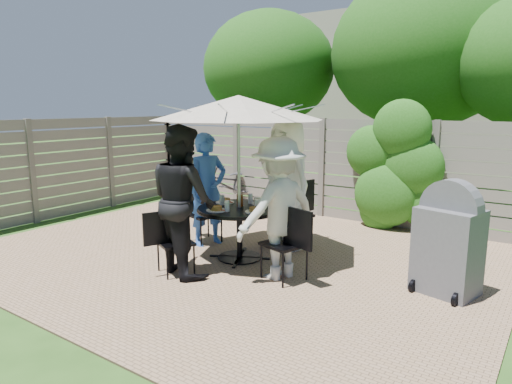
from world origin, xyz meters
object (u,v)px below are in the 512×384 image
Objects in this scene: glass_right at (257,205)px; glass_left at (222,200)px; person_front at (183,200)px; plate_left at (225,201)px; person_back at (287,186)px; umbrella at (239,108)px; coffee_cup at (257,202)px; bicycle at (229,185)px; person_left at (208,190)px; glass_front at (227,206)px; chair_front at (175,255)px; bbq_grill at (448,243)px; chair_left at (204,226)px; plate_back at (261,202)px; syrup_jug at (240,200)px; glass_back at (251,199)px; chair_back at (294,228)px; plate_front at (216,209)px; person_right at (278,209)px; chair_right at (285,259)px; plate_right at (255,210)px.

glass_left is at bearing -177.29° from glass_right.
plate_left is (-0.07, 0.90, -0.18)m from person_front.
umbrella is at bearing -90.00° from person_back.
plate_left is 2.17× the size of coffee_cup.
bicycle is (-2.09, 2.45, -1.56)m from umbrella.
bicycle is at bearing 50.22° from person_left.
person_back reaches higher than glass_left.
person_left is 0.91× the size of person_front.
chair_front is at bearing -117.89° from glass_front.
bbq_grill is at bearing 8.95° from glass_right.
chair_left reaches higher than glass_left.
person_front is 13.29× the size of glass_front.
bbq_grill is at bearing 0.82° from plate_back.
person_back is 0.64m from coffee_cup.
chair_front is (-0.32, -0.91, -1.79)m from umbrella.
plate_back is (0.44, 1.25, 0.51)m from chair_front.
syrup_jug reaches higher than chair_left.
glass_back is at bearing 82.80° from syrup_jug.
chair_front is 0.45× the size of bicycle.
umbrella reaches higher than chair_back.
coffee_cup is (0.29, 0.51, 0.04)m from plate_front.
syrup_jug reaches higher than glass_left.
person_right is 12.28× the size of glass_front.
glass_right is (0.27, 0.29, 0.00)m from glass_front.
chair_back reaches higher than plate_front.
person_front is 1.02× the size of bicycle.
glass_right is at bearing 1.79° from chair_left.
plate_front is 1.86× the size of glass_left.
glass_right is (0.55, 0.80, -0.13)m from person_front.
chair_left is at bearing 177.56° from glass_back.
plate_back is 0.14× the size of bicycle.
umbrella is at bearing -90.00° from person_left.
coffee_cup is 0.09× the size of bbq_grill.
person_right is (1.69, -0.59, 0.59)m from chair_left.
glass_front is at bearing -2.82° from chair_back.
coffee_cup is at bearing 46.27° from umbrella.
person_front is 1.43m from chair_right.
chair_back reaches higher than syrup_jug.
person_right is 6.61× the size of plate_front.
umbrella is 20.66× the size of glass_back.
plate_left is 1.62× the size of syrup_jug.
chair_left is 0.78m from plate_left.
person_back is 0.79m from syrup_jug.
chair_left is at bearing -165.05° from bbq_grill.
chair_back is at bearing 87.62° from glass_right.
chair_left is at bearing 172.42° from coffee_cup.
plate_left is (-1.25, 0.44, 0.48)m from chair_right.
plate_back is (-0.16, -0.44, -0.19)m from person_back.
glass_right is at bearing 114.45° from plate_right.
glass_front is (0.33, 0.63, 0.55)m from chair_front.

